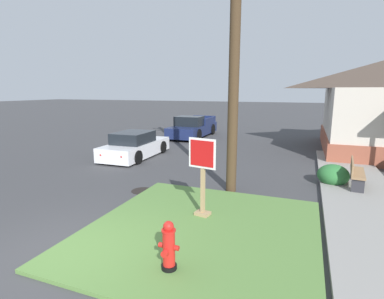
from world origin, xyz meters
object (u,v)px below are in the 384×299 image
at_px(fire_hydrant, 169,247).
at_px(pickup_truck_navy, 193,128).
at_px(manhole_cover, 142,191).
at_px(stop_sign, 203,179).
at_px(street_bench, 356,172).
at_px(utility_pole, 236,3).
at_px(parked_sedan_white, 135,146).

bearing_deg(fire_hydrant, pickup_truck_navy, 109.55).
distance_m(manhole_cover, pickup_truck_navy, 11.55).
xyz_separation_m(fire_hydrant, pickup_truck_navy, (-5.29, 14.91, 0.11)).
height_order(stop_sign, manhole_cover, stop_sign).
xyz_separation_m(street_bench, utility_pole, (-3.74, -1.65, 5.05)).
relative_size(fire_hydrant, manhole_cover, 1.29).
bearing_deg(parked_sedan_white, manhole_cover, -55.87).
height_order(parked_sedan_white, pickup_truck_navy, pickup_truck_navy).
distance_m(stop_sign, street_bench, 5.58).
relative_size(fire_hydrant, utility_pole, 0.08).
height_order(parked_sedan_white, street_bench, parked_sedan_white).
distance_m(parked_sedan_white, utility_pole, 8.19).
bearing_deg(utility_pole, parked_sedan_white, 150.02).
height_order(fire_hydrant, street_bench, fire_hydrant).
height_order(stop_sign, street_bench, stop_sign).
relative_size(parked_sedan_white, street_bench, 2.58).
relative_size(stop_sign, manhole_cover, 2.84).
distance_m(stop_sign, utility_pole, 5.15).
xyz_separation_m(manhole_cover, street_bench, (6.40, 2.70, 0.58)).
relative_size(stop_sign, street_bench, 1.22).
bearing_deg(manhole_cover, parked_sedan_white, 124.13).
bearing_deg(street_bench, pickup_truck_navy, 136.47).
bearing_deg(street_bench, stop_sign, -134.73).
distance_m(fire_hydrant, street_bench, 7.36).
bearing_deg(fire_hydrant, utility_pole, 90.49).
bearing_deg(stop_sign, street_bench, 45.27).
relative_size(parked_sedan_white, pickup_truck_navy, 0.82).
relative_size(stop_sign, pickup_truck_navy, 0.39).
xyz_separation_m(stop_sign, street_bench, (3.92, 3.95, -0.45)).
relative_size(stop_sign, parked_sedan_white, 0.47).
bearing_deg(manhole_cover, street_bench, 22.87).
xyz_separation_m(fire_hydrant, parked_sedan_white, (-5.59, 7.92, 0.03)).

